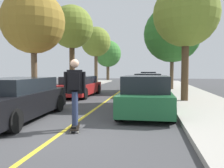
{
  "coord_description": "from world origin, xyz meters",
  "views": [
    {
      "loc": [
        2.24,
        -5.66,
        1.62
      ],
      "look_at": [
        0.08,
        7.81,
        0.81
      ],
      "focal_mm": 37.88,
      "sensor_mm": 36.0,
      "label": 1
    }
  ],
  "objects": [
    {
      "name": "parked_car_right_far",
      "position": [
        2.1,
        16.25,
        0.64
      ],
      "size": [
        2.01,
        4.71,
        1.32
      ],
      "color": "maroon",
      "rests_on": "ground"
    },
    {
      "name": "parked_car_right_near",
      "position": [
        2.1,
        9.33,
        0.69
      ],
      "size": [
        1.87,
        4.57,
        1.4
      ],
      "color": "#38383D",
      "rests_on": "ground"
    },
    {
      "name": "skateboarder",
      "position": [
        0.27,
        0.36,
        1.13
      ],
      "size": [
        0.58,
        0.7,
        1.8
      ],
      "color": "black",
      "rests_on": "skateboard"
    },
    {
      "name": "center_line",
      "position": [
        0.0,
        4.0,
        0.0
      ],
      "size": [
        0.12,
        39.2,
        0.01
      ],
      "primitive_type": "cube",
      "color": "gold",
      "rests_on": "ground"
    },
    {
      "name": "ground",
      "position": [
        0.0,
        0.0,
        0.0
      ],
      "size": [
        80.0,
        80.0,
        0.0
      ],
      "primitive_type": "plane",
      "color": "#424244"
    },
    {
      "name": "parked_car_right_nearest",
      "position": [
        2.1,
        2.99,
        0.68
      ],
      "size": [
        1.9,
        4.05,
        1.41
      ],
      "color": "#1E5B33",
      "rests_on": "ground"
    },
    {
      "name": "skateboard",
      "position": [
        0.26,
        0.4,
        0.09
      ],
      "size": [
        0.41,
        0.87,
        0.1
      ],
      "color": "black",
      "rests_on": "ground"
    },
    {
      "name": "fire_hydrant",
      "position": [
        -3.6,
        7.77,
        0.49
      ],
      "size": [
        0.2,
        0.2,
        0.7
      ],
      "color": "#B2140F",
      "rests_on": "sidewalk_left"
    },
    {
      "name": "street_tree_right_near",
      "position": [
        3.92,
        13.17,
        4.39
      ],
      "size": [
        4.37,
        4.37,
        6.44
      ],
      "color": "brown",
      "rests_on": "sidewalk_right"
    },
    {
      "name": "parked_car_left_near",
      "position": [
        -2.1,
        8.47,
        0.62
      ],
      "size": [
        1.89,
        4.7,
        1.23
      ],
      "color": "maroon",
      "rests_on": "ground"
    },
    {
      "name": "parked_car_left_nearest",
      "position": [
        -2.1,
        1.43,
        0.68
      ],
      "size": [
        2.07,
        4.67,
        1.35
      ],
      "color": "black",
      "rests_on": "ground"
    },
    {
      "name": "street_tree_left_near",
      "position": [
        -3.92,
        12.53,
        4.99
      ],
      "size": [
        3.4,
        3.4,
        6.6
      ],
      "color": "#4C3823",
      "rests_on": "sidewalk_left"
    },
    {
      "name": "parked_car_right_farthest",
      "position": [
        2.1,
        22.24,
        0.69
      ],
      "size": [
        2.07,
        4.14,
        1.41
      ],
      "color": "navy",
      "rests_on": "ground"
    },
    {
      "name": "street_tree_left_nearest",
      "position": [
        -3.92,
        6.24,
        4.16
      ],
      "size": [
        3.37,
        3.37,
        5.72
      ],
      "color": "brown",
      "rests_on": "sidewalk_left"
    },
    {
      "name": "street_tree_left_farthest",
      "position": [
        -3.92,
        28.88,
        4.02
      ],
      "size": [
        3.92,
        3.92,
        5.86
      ],
      "color": "brown",
      "rests_on": "sidewalk_left"
    },
    {
      "name": "street_tree_left_far",
      "position": [
        -3.92,
        21.03,
        4.82
      ],
      "size": [
        3.41,
        3.41,
        6.43
      ],
      "color": "brown",
      "rests_on": "sidewalk_left"
    },
    {
      "name": "street_tree_right_nearest",
      "position": [
        3.92,
        6.22,
        4.27
      ],
      "size": [
        3.13,
        3.13,
        5.72
      ],
      "color": "#4C3823",
      "rests_on": "sidewalk_right"
    }
  ]
}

